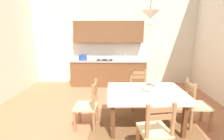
{
  "coord_description": "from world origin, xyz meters",
  "views": [
    {
      "loc": [
        0.17,
        -2.79,
        1.81
      ],
      "look_at": [
        0.06,
        0.32,
        1.09
      ],
      "focal_mm": 25.61,
      "sensor_mm": 36.0,
      "label": 1
    }
  ],
  "objects_px": {
    "dining_chair_camera_side": "(155,131)",
    "dining_chair_kitchen_side": "(139,90)",
    "dining_chair_window_side": "(196,105)",
    "dining_chair_tv_side": "(88,106)",
    "dining_table": "(145,96)",
    "kitchen_cabinetry": "(108,61)",
    "fruit_bowl": "(150,87)",
    "pendant_lamp": "(150,15)"
  },
  "relations": [
    {
      "from": "dining_table",
      "to": "dining_chair_window_side",
      "type": "relative_size",
      "value": 1.58
    },
    {
      "from": "fruit_bowl",
      "to": "dining_chair_tv_side",
      "type": "bearing_deg",
      "value": -176.24
    },
    {
      "from": "dining_chair_camera_side",
      "to": "dining_chair_kitchen_side",
      "type": "xyz_separation_m",
      "value": [
        -0.02,
        1.68,
        0.0
      ]
    },
    {
      "from": "kitchen_cabinetry",
      "to": "fruit_bowl",
      "type": "xyz_separation_m",
      "value": [
        0.94,
        -2.58,
        -0.04
      ]
    },
    {
      "from": "dining_chair_camera_side",
      "to": "dining_chair_kitchen_side",
      "type": "relative_size",
      "value": 1.0
    },
    {
      "from": "dining_chair_tv_side",
      "to": "dining_chair_window_side",
      "type": "relative_size",
      "value": 1.0
    },
    {
      "from": "kitchen_cabinetry",
      "to": "dining_table",
      "type": "height_order",
      "value": "kitchen_cabinetry"
    },
    {
      "from": "dining_chair_kitchen_side",
      "to": "fruit_bowl",
      "type": "bearing_deg",
      "value": -83.48
    },
    {
      "from": "dining_chair_camera_side",
      "to": "fruit_bowl",
      "type": "height_order",
      "value": "dining_chair_camera_side"
    },
    {
      "from": "fruit_bowl",
      "to": "dining_chair_camera_side",
      "type": "bearing_deg",
      "value": -94.69
    },
    {
      "from": "dining_chair_camera_side",
      "to": "fruit_bowl",
      "type": "xyz_separation_m",
      "value": [
        0.07,
        0.85,
        0.37
      ]
    },
    {
      "from": "fruit_bowl",
      "to": "pendant_lamp",
      "type": "distance_m",
      "value": 1.31
    },
    {
      "from": "dining_chair_tv_side",
      "to": "dining_chair_kitchen_side",
      "type": "relative_size",
      "value": 1.0
    },
    {
      "from": "dining_chair_window_side",
      "to": "pendant_lamp",
      "type": "relative_size",
      "value": 1.16
    },
    {
      "from": "dining_table",
      "to": "dining_chair_tv_side",
      "type": "bearing_deg",
      "value": -176.61
    },
    {
      "from": "pendant_lamp",
      "to": "dining_chair_window_side",
      "type": "bearing_deg",
      "value": -4.79
    },
    {
      "from": "dining_chair_window_side",
      "to": "fruit_bowl",
      "type": "bearing_deg",
      "value": -177.86
    },
    {
      "from": "dining_chair_tv_side",
      "to": "dining_chair_camera_side",
      "type": "relative_size",
      "value": 1.0
    },
    {
      "from": "kitchen_cabinetry",
      "to": "dining_chair_tv_side",
      "type": "distance_m",
      "value": 2.7
    },
    {
      "from": "dining_table",
      "to": "kitchen_cabinetry",
      "type": "bearing_deg",
      "value": 108.24
    },
    {
      "from": "dining_chair_tv_side",
      "to": "pendant_lamp",
      "type": "distance_m",
      "value": 2.04
    },
    {
      "from": "kitchen_cabinetry",
      "to": "dining_table",
      "type": "bearing_deg",
      "value": -71.76
    },
    {
      "from": "dining_chair_window_side",
      "to": "dining_chair_tv_side",
      "type": "bearing_deg",
      "value": -176.95
    },
    {
      "from": "dining_chair_tv_side",
      "to": "fruit_bowl",
      "type": "height_order",
      "value": "dining_chair_tv_side"
    },
    {
      "from": "dining_table",
      "to": "pendant_lamp",
      "type": "distance_m",
      "value": 1.5
    },
    {
      "from": "kitchen_cabinetry",
      "to": "dining_chair_window_side",
      "type": "height_order",
      "value": "kitchen_cabinetry"
    },
    {
      "from": "dining_chair_tv_side",
      "to": "dining_chair_kitchen_side",
      "type": "bearing_deg",
      "value": 39.62
    },
    {
      "from": "kitchen_cabinetry",
      "to": "fruit_bowl",
      "type": "bearing_deg",
      "value": -70.03
    },
    {
      "from": "dining_table",
      "to": "dining_chair_kitchen_side",
      "type": "xyz_separation_m",
      "value": [
        -0.01,
        0.84,
        -0.19
      ]
    },
    {
      "from": "kitchen_cabinetry",
      "to": "dining_chair_camera_side",
      "type": "height_order",
      "value": "kitchen_cabinetry"
    },
    {
      "from": "dining_table",
      "to": "dining_chair_camera_side",
      "type": "height_order",
      "value": "dining_chair_camera_side"
    },
    {
      "from": "dining_chair_camera_side",
      "to": "fruit_bowl",
      "type": "bearing_deg",
      "value": 85.31
    },
    {
      "from": "dining_chair_kitchen_side",
      "to": "dining_chair_window_side",
      "type": "distance_m",
      "value": 1.28
    },
    {
      "from": "kitchen_cabinetry",
      "to": "dining_chair_tv_side",
      "type": "relative_size",
      "value": 2.76
    },
    {
      "from": "dining_table",
      "to": "fruit_bowl",
      "type": "bearing_deg",
      "value": 8.54
    },
    {
      "from": "dining_chair_window_side",
      "to": "pendant_lamp",
      "type": "xyz_separation_m",
      "value": [
        -0.96,
        0.08,
        1.68
      ]
    },
    {
      "from": "dining_chair_window_side",
      "to": "dining_table",
      "type": "bearing_deg",
      "value": -177.32
    },
    {
      "from": "dining_table",
      "to": "fruit_bowl",
      "type": "distance_m",
      "value": 0.2
    },
    {
      "from": "dining_table",
      "to": "dining_chair_tv_side",
      "type": "distance_m",
      "value": 1.12
    },
    {
      "from": "dining_chair_tv_side",
      "to": "fruit_bowl",
      "type": "bearing_deg",
      "value": 3.76
    },
    {
      "from": "kitchen_cabinetry",
      "to": "pendant_lamp",
      "type": "bearing_deg",
      "value": -69.96
    },
    {
      "from": "dining_chair_window_side",
      "to": "fruit_bowl",
      "type": "height_order",
      "value": "dining_chair_window_side"
    }
  ]
}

